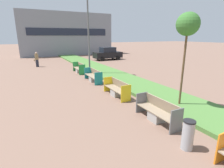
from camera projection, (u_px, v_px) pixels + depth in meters
name	position (u px, v px, depth m)	size (l,w,h in m)	color
planter_grass_strip	(137.00, 85.00, 12.48)	(2.80, 120.00, 0.18)	#4C7A38
building_backdrop	(66.00, 34.00, 33.11)	(16.46, 5.75, 7.52)	gray
bench_grey_frame	(157.00, 113.00, 7.34)	(0.65, 2.17, 0.94)	#9E9B96
bench_yellow_frame	(117.00, 90.00, 10.41)	(0.65, 2.24, 0.94)	#9E9B96
bench_teal_frame	(93.00, 77.00, 13.73)	(0.65, 2.33, 0.94)	#9E9B96
bench_green_frame	(79.00, 69.00, 16.99)	(0.65, 2.10, 0.94)	#9E9B96
litter_bin	(188.00, 135.00, 5.46)	(0.38, 0.38, 0.99)	#9EA0A5
street_lamp_post	(88.00, 26.00, 15.10)	(0.24, 0.44, 7.91)	#56595B
sapling_tree_near	(188.00, 26.00, 7.81)	(1.04, 1.04, 4.51)	brown
pedestrian_walking	(37.00, 59.00, 20.10)	(0.53, 0.24, 1.70)	#232633
parked_car_distant	(108.00, 54.00, 26.11)	(4.24, 2.00, 1.86)	black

